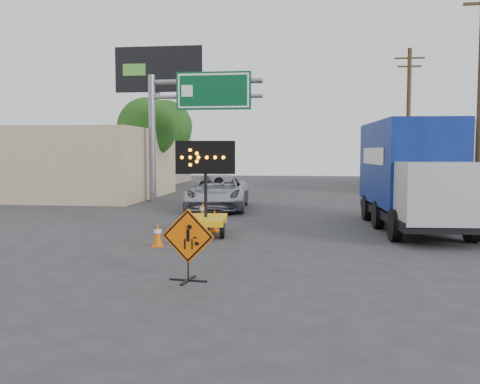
% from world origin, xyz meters
% --- Properties ---
extents(ground, '(100.00, 100.00, 0.00)m').
position_xyz_m(ground, '(0.00, 0.00, 0.00)').
color(ground, '#2D2D30').
rests_on(ground, ground).
extents(curb_right, '(0.40, 60.00, 0.12)m').
position_xyz_m(curb_right, '(7.20, 15.00, 0.06)').
color(curb_right, gray).
rests_on(curb_right, ground).
extents(sidewalk_right, '(4.00, 60.00, 0.15)m').
position_xyz_m(sidewalk_right, '(9.50, 15.00, 0.07)').
color(sidewalk_right, gray).
rests_on(sidewalk_right, ground).
extents(storefront_left_near, '(14.00, 10.00, 4.00)m').
position_xyz_m(storefront_left_near, '(-14.00, 20.00, 2.00)').
color(storefront_left_near, '#C2A88C').
rests_on(storefront_left_near, ground).
extents(storefront_left_far, '(12.00, 10.00, 4.40)m').
position_xyz_m(storefront_left_far, '(-15.00, 34.00, 2.20)').
color(storefront_left_far, gray).
rests_on(storefront_left_far, ground).
extents(building_right_far, '(10.00, 14.00, 4.60)m').
position_xyz_m(building_right_far, '(13.00, 30.00, 2.30)').
color(building_right_far, '#C2A88C').
rests_on(building_right_far, ground).
extents(highway_gantry, '(6.18, 0.38, 6.90)m').
position_xyz_m(highway_gantry, '(-4.43, 17.96, 5.07)').
color(highway_gantry, slate).
rests_on(highway_gantry, ground).
extents(billboard, '(6.10, 0.54, 9.85)m').
position_xyz_m(billboard, '(-8.35, 25.87, 7.35)').
color(billboard, slate).
rests_on(billboard, ground).
extents(utility_pole_far, '(1.80, 0.26, 9.00)m').
position_xyz_m(utility_pole_far, '(8.00, 24.00, 4.68)').
color(utility_pole_far, '#4A361F').
rests_on(utility_pole_far, ground).
extents(tree_left_near, '(3.71, 3.71, 6.03)m').
position_xyz_m(tree_left_near, '(-8.00, 22.00, 4.16)').
color(tree_left_near, '#4A361F').
rests_on(tree_left_near, ground).
extents(tree_left_far, '(4.10, 4.10, 6.66)m').
position_xyz_m(tree_left_far, '(-9.00, 30.00, 4.60)').
color(tree_left_far, '#4A361F').
rests_on(tree_left_far, ground).
extents(construction_sign, '(1.14, 0.81, 1.52)m').
position_xyz_m(construction_sign, '(-0.55, 0.50, 0.80)').
color(construction_sign, black).
rests_on(construction_sign, ground).
extents(arrow_board, '(1.92, 2.24, 3.03)m').
position_xyz_m(arrow_board, '(-1.38, 6.72, 0.68)').
color(arrow_board, '#EAA70D').
rests_on(arrow_board, ground).
extents(pickup_truck, '(3.06, 5.95, 1.61)m').
position_xyz_m(pickup_truck, '(-2.28, 14.31, 0.80)').
color(pickup_truck, '#ABADB2').
rests_on(pickup_truck, ground).
extents(box_truck, '(2.87, 8.00, 3.75)m').
position_xyz_m(box_truck, '(5.46, 8.85, 1.70)').
color(box_truck, black).
rests_on(box_truck, ground).
extents(cone_a, '(0.44, 0.44, 0.75)m').
position_xyz_m(cone_a, '(-1.13, 4.22, 0.38)').
color(cone_a, '#DC5904').
rests_on(cone_a, ground).
extents(cone_b, '(0.41, 0.41, 0.67)m').
position_xyz_m(cone_b, '(-2.32, 4.41, 0.34)').
color(cone_b, '#DC5904').
rests_on(cone_b, ground).
extents(cone_c, '(0.50, 0.50, 0.77)m').
position_xyz_m(cone_c, '(-1.21, 7.37, 0.38)').
color(cone_c, '#DC5904').
rests_on(cone_c, ground).
extents(cone_d, '(0.40, 0.40, 0.76)m').
position_xyz_m(cone_d, '(-2.12, 9.98, 0.38)').
color(cone_d, '#DC5904').
rests_on(cone_d, ground).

